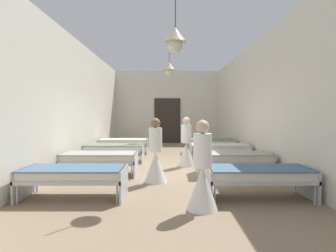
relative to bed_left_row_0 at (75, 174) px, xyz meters
name	(u,v)px	position (x,y,z in m)	size (l,w,h in m)	color
ground_plane	(168,169)	(1.72, 2.85, -0.49)	(6.14, 14.20, 0.10)	#8C755B
room_shell	(168,103)	(1.72, 4.12, 1.49)	(5.94, 13.80, 3.86)	silver
bed_left_row_0	(75,174)	(0.00, 0.00, 0.00)	(1.90, 0.84, 0.57)	#B7BCC1
bed_right_row_0	(260,175)	(3.44, 0.00, 0.00)	(1.90, 0.84, 0.57)	#B7BCC1
bed_left_row_1	(101,158)	(0.00, 1.90, 0.00)	(1.90, 0.84, 0.57)	#B7BCC1
bed_right_row_1	(235,158)	(3.44, 1.90, 0.00)	(1.90, 0.84, 0.57)	#B7BCC1
bed_left_row_2	(116,148)	(0.00, 3.80, 0.00)	(1.90, 0.84, 0.57)	#B7BCC1
bed_right_row_2	(221,149)	(3.44, 3.80, 0.00)	(1.90, 0.84, 0.57)	#B7BCC1
bed_left_row_3	(125,142)	(0.00, 5.70, 0.00)	(1.90, 0.84, 0.57)	#B7BCC1
bed_right_row_3	(212,142)	(3.44, 5.70, 0.00)	(1.90, 0.84, 0.57)	#B7BCC1
nurse_near_aisle	(157,159)	(1.47, 1.18, 0.09)	(0.52, 0.52, 1.49)	white
nurse_mid_aisle	(204,178)	(2.32, -0.61, 0.09)	(0.52, 0.52, 1.49)	white
nurse_far_aisle	(187,148)	(2.30, 3.11, 0.09)	(0.52, 0.52, 1.49)	white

